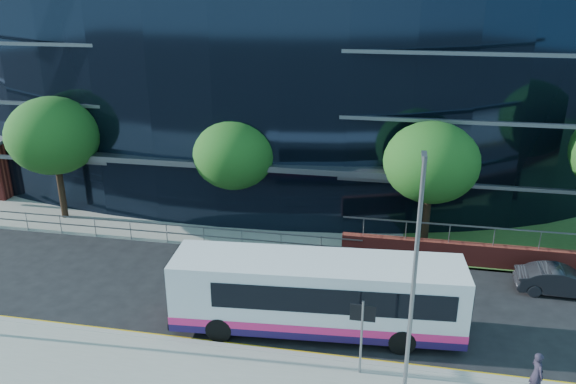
% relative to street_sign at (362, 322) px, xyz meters
% --- Properties ---
extents(ground, '(200.00, 200.00, 0.00)m').
position_rel_street_sign_xyz_m(ground, '(-4.50, 1.59, -2.15)').
color(ground, black).
rests_on(ground, ground).
extents(kerb, '(80.00, 0.25, 0.16)m').
position_rel_street_sign_xyz_m(kerb, '(-4.50, 0.59, -2.07)').
color(kerb, gray).
rests_on(kerb, ground).
extents(yellow_line_outer, '(80.00, 0.08, 0.01)m').
position_rel_street_sign_xyz_m(yellow_line_outer, '(-4.50, 0.79, -2.14)').
color(yellow_line_outer, gold).
rests_on(yellow_line_outer, ground).
extents(yellow_line_inner, '(80.00, 0.08, 0.01)m').
position_rel_street_sign_xyz_m(yellow_line_inner, '(-4.50, 0.94, -2.14)').
color(yellow_line_inner, gold).
rests_on(yellow_line_inner, ground).
extents(far_forecourt, '(50.00, 8.00, 0.10)m').
position_rel_street_sign_xyz_m(far_forecourt, '(-10.50, 12.59, -2.10)').
color(far_forecourt, gray).
rests_on(far_forecourt, ground).
extents(glass_office, '(44.00, 23.10, 16.00)m').
position_rel_street_sign_xyz_m(glass_office, '(-8.50, 22.44, 5.85)').
color(glass_office, black).
rests_on(glass_office, ground).
extents(guard_railings, '(24.00, 0.05, 1.10)m').
position_rel_street_sign_xyz_m(guard_railings, '(-12.50, 8.59, -1.33)').
color(guard_railings, slate).
rests_on(guard_railings, ground).
extents(street_sign, '(0.85, 0.09, 2.80)m').
position_rel_street_sign_xyz_m(street_sign, '(0.00, 0.00, 0.00)').
color(street_sign, slate).
rests_on(street_sign, pavement_near).
extents(tree_far_a, '(4.95, 4.95, 6.98)m').
position_rel_street_sign_xyz_m(tree_far_a, '(-17.50, 10.59, 2.71)').
color(tree_far_a, black).
rests_on(tree_far_a, ground).
extents(tree_far_b, '(4.29, 4.29, 6.05)m').
position_rel_street_sign_xyz_m(tree_far_b, '(-7.50, 11.09, 2.06)').
color(tree_far_b, black).
rests_on(tree_far_b, ground).
extents(tree_far_c, '(4.62, 4.62, 6.51)m').
position_rel_street_sign_xyz_m(tree_far_c, '(2.50, 10.59, 2.39)').
color(tree_far_c, black).
rests_on(tree_far_c, ground).
extents(streetlight_east, '(0.15, 0.77, 8.00)m').
position_rel_street_sign_xyz_m(streetlight_east, '(1.50, -0.59, 2.29)').
color(streetlight_east, slate).
rests_on(streetlight_east, pavement_near).
extents(city_bus, '(11.17, 3.35, 2.98)m').
position_rel_street_sign_xyz_m(city_bus, '(-1.76, 2.43, -0.57)').
color(city_bus, silver).
rests_on(city_bus, ground).
extents(parked_car, '(3.71, 1.35, 1.22)m').
position_rel_street_sign_xyz_m(parked_car, '(8.10, 7.10, -1.54)').
color(parked_car, black).
rests_on(parked_car, ground).
extents(pedestrian, '(0.53, 0.66, 1.56)m').
position_rel_street_sign_xyz_m(pedestrian, '(5.62, -0.01, -1.22)').
color(pedestrian, black).
rests_on(pedestrian, pavement_near).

